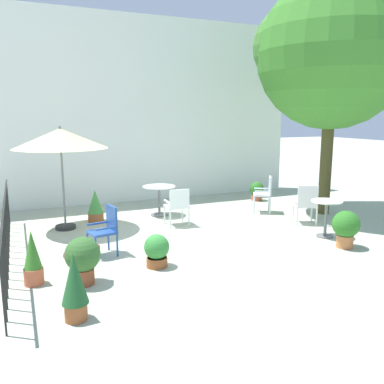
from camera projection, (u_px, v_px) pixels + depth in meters
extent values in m
plane|color=#AAB09A|center=(188.00, 238.00, 8.30)|extent=(60.00, 60.00, 0.00)
cube|color=white|center=(131.00, 110.00, 11.54)|extent=(10.09, 0.30, 5.20)
cube|color=black|center=(4.00, 205.00, 6.80)|extent=(0.03, 5.61, 0.03)
cylinder|color=black|center=(3.00, 295.00, 4.53)|extent=(0.02, 0.02, 1.00)
cylinder|color=black|center=(4.00, 283.00, 4.84)|extent=(0.02, 0.02, 1.00)
cylinder|color=black|center=(4.00, 273.00, 5.16)|extent=(0.02, 0.02, 1.00)
cylinder|color=black|center=(5.00, 264.00, 5.48)|extent=(0.02, 0.02, 1.00)
cylinder|color=black|center=(5.00, 256.00, 5.79)|extent=(0.02, 0.02, 1.00)
cylinder|color=black|center=(6.00, 249.00, 6.11)|extent=(0.02, 0.02, 1.00)
cylinder|color=black|center=(6.00, 242.00, 6.42)|extent=(0.02, 0.02, 1.00)
cylinder|color=black|center=(6.00, 236.00, 6.74)|extent=(0.02, 0.02, 1.00)
cylinder|color=black|center=(7.00, 231.00, 7.05)|extent=(0.02, 0.02, 1.00)
cylinder|color=black|center=(7.00, 226.00, 7.37)|extent=(0.02, 0.02, 1.00)
cylinder|color=black|center=(7.00, 221.00, 7.69)|extent=(0.02, 0.02, 1.00)
cylinder|color=black|center=(7.00, 217.00, 8.00)|extent=(0.02, 0.02, 1.00)
cylinder|color=black|center=(8.00, 213.00, 8.32)|extent=(0.02, 0.02, 1.00)
cylinder|color=black|center=(8.00, 209.00, 8.63)|extent=(0.02, 0.02, 1.00)
cylinder|color=black|center=(8.00, 206.00, 8.95)|extent=(0.02, 0.02, 1.00)
cylinder|color=black|center=(8.00, 203.00, 9.26)|extent=(0.02, 0.02, 1.00)
cylinder|color=#454120|center=(326.00, 162.00, 10.14)|extent=(0.29, 0.29, 2.66)
sphere|color=#3B7F29|center=(333.00, 53.00, 9.66)|extent=(3.62, 3.62, 3.62)
sphere|color=#3D7F1E|center=(349.00, 72.00, 10.41)|extent=(2.17, 2.17, 2.17)
sphere|color=#427E2F|center=(294.00, 47.00, 9.83)|extent=(1.99, 1.99, 1.99)
sphere|color=#478424|center=(368.00, 14.00, 8.86)|extent=(1.81, 1.81, 1.81)
cylinder|color=#2D2D2D|center=(66.00, 227.00, 8.97)|extent=(0.44, 0.44, 0.08)
cylinder|color=slate|center=(63.00, 180.00, 8.77)|extent=(0.04, 0.04, 2.20)
cone|color=beige|center=(60.00, 138.00, 8.60)|extent=(1.99, 1.99, 0.42)
sphere|color=slate|center=(60.00, 127.00, 8.56)|extent=(0.06, 0.06, 0.06)
cylinder|color=silver|center=(159.00, 187.00, 10.04)|extent=(0.81, 0.81, 0.02)
cylinder|color=slate|center=(159.00, 201.00, 10.11)|extent=(0.06, 0.06, 0.72)
cylinder|color=slate|center=(159.00, 215.00, 10.18)|extent=(0.45, 0.45, 0.03)
cylinder|color=white|center=(327.00, 201.00, 8.25)|extent=(0.62, 0.62, 0.02)
cylinder|color=slate|center=(326.00, 219.00, 8.32)|extent=(0.06, 0.06, 0.74)
cylinder|color=slate|center=(325.00, 236.00, 8.39)|extent=(0.34, 0.34, 0.03)
cube|color=white|center=(176.00, 206.00, 9.21)|extent=(0.49, 0.48, 0.04)
cube|color=white|center=(180.00, 198.00, 8.97)|extent=(0.46, 0.06, 0.40)
cube|color=white|center=(186.00, 200.00, 9.26)|extent=(0.05, 0.42, 0.03)
cube|color=white|center=(167.00, 202.00, 9.11)|extent=(0.05, 0.42, 0.03)
cylinder|color=white|center=(182.00, 213.00, 9.52)|extent=(0.04, 0.04, 0.42)
cylinder|color=white|center=(164.00, 215.00, 9.36)|extent=(0.04, 0.04, 0.42)
cylinder|color=white|center=(189.00, 217.00, 9.13)|extent=(0.04, 0.04, 0.42)
cylinder|color=white|center=(170.00, 219.00, 8.98)|extent=(0.04, 0.04, 0.42)
cube|color=silver|center=(262.00, 194.00, 10.39)|extent=(0.60, 0.61, 0.04)
cube|color=silver|center=(270.00, 185.00, 10.32)|extent=(0.25, 0.39, 0.44)
cube|color=silver|center=(262.00, 188.00, 10.56)|extent=(0.36, 0.23, 0.03)
cube|color=silver|center=(263.00, 191.00, 10.16)|extent=(0.36, 0.23, 0.03)
cylinder|color=silver|center=(254.00, 202.00, 10.66)|extent=(0.04, 0.04, 0.45)
cylinder|color=silver|center=(254.00, 205.00, 10.25)|extent=(0.04, 0.04, 0.45)
cylinder|color=silver|center=(269.00, 202.00, 10.61)|extent=(0.04, 0.04, 0.45)
cylinder|color=silver|center=(270.00, 206.00, 10.21)|extent=(0.04, 0.04, 0.45)
cube|color=#284F98|center=(102.00, 232.00, 7.21)|extent=(0.51, 0.51, 0.04)
cube|color=#284F98|center=(112.00, 218.00, 7.27)|extent=(0.12, 0.41, 0.44)
cube|color=#284F98|center=(97.00, 223.00, 7.34)|extent=(0.39, 0.11, 0.03)
cube|color=#284F98|center=(106.00, 228.00, 7.02)|extent=(0.39, 0.11, 0.03)
cylinder|color=#284F98|center=(88.00, 243.00, 7.30)|extent=(0.04, 0.04, 0.41)
cylinder|color=#284F98|center=(96.00, 249.00, 6.97)|extent=(0.04, 0.04, 0.41)
cylinder|color=#284F98|center=(108.00, 240.00, 7.52)|extent=(0.04, 0.04, 0.41)
cylinder|color=#284F98|center=(117.00, 245.00, 7.19)|extent=(0.04, 0.04, 0.41)
cube|color=white|center=(305.00, 205.00, 9.35)|extent=(0.62, 0.61, 0.04)
cube|color=white|center=(308.00, 196.00, 9.11)|extent=(0.43, 0.22, 0.47)
cube|color=white|center=(315.00, 200.00, 9.33)|extent=(0.20, 0.38, 0.03)
cube|color=white|center=(296.00, 200.00, 9.33)|extent=(0.20, 0.38, 0.03)
cylinder|color=white|center=(312.00, 213.00, 9.59)|extent=(0.04, 0.04, 0.41)
cylinder|color=white|center=(293.00, 213.00, 9.60)|extent=(0.04, 0.04, 0.41)
cylinder|color=white|center=(317.00, 217.00, 9.19)|extent=(0.04, 0.04, 0.41)
cylinder|color=white|center=(297.00, 217.00, 9.20)|extent=(0.04, 0.04, 0.41)
cylinder|color=#B1573A|center=(256.00, 197.00, 11.93)|extent=(0.32, 0.32, 0.18)
cylinder|color=#382819|center=(257.00, 195.00, 11.91)|extent=(0.28, 0.28, 0.02)
sphere|color=#296A20|center=(257.00, 189.00, 11.88)|extent=(0.41, 0.41, 0.41)
cylinder|color=#C6613F|center=(34.00, 276.00, 6.02)|extent=(0.28, 0.28, 0.25)
cylinder|color=#382819|center=(33.00, 269.00, 5.99)|extent=(0.25, 0.25, 0.02)
cone|color=#3A7F29|center=(32.00, 249.00, 5.94)|extent=(0.26, 0.26, 0.58)
cylinder|color=#9E572E|center=(76.00, 311.00, 4.97)|extent=(0.28, 0.28, 0.22)
cylinder|color=#382819|center=(76.00, 304.00, 4.95)|extent=(0.24, 0.24, 0.02)
cone|color=#22592A|center=(74.00, 279.00, 4.89)|extent=(0.33, 0.33, 0.63)
cylinder|color=#9A552E|center=(96.00, 217.00, 9.52)|extent=(0.36, 0.36, 0.22)
cylinder|color=#382819|center=(96.00, 213.00, 9.50)|extent=(0.32, 0.32, 0.02)
cone|color=#428D41|center=(95.00, 202.00, 9.45)|extent=(0.36, 0.36, 0.55)
cylinder|color=#99522A|center=(157.00, 262.00, 6.73)|extent=(0.35, 0.35, 0.16)
cylinder|color=#382819|center=(157.00, 258.00, 6.71)|extent=(0.31, 0.31, 0.02)
sphere|color=#378B38|center=(157.00, 247.00, 6.68)|extent=(0.42, 0.42, 0.42)
cylinder|color=brown|center=(84.00, 276.00, 6.02)|extent=(0.31, 0.31, 0.24)
cylinder|color=#382819|center=(83.00, 269.00, 6.00)|extent=(0.28, 0.28, 0.02)
sphere|color=#33632A|center=(83.00, 254.00, 5.95)|extent=(0.52, 0.52, 0.52)
sphere|color=#DE3D6F|center=(96.00, 248.00, 6.08)|extent=(0.13, 0.13, 0.13)
sphere|color=#DE3D6F|center=(68.00, 255.00, 5.93)|extent=(0.15, 0.15, 0.15)
sphere|color=#DE3D6F|center=(92.00, 251.00, 6.03)|extent=(0.11, 0.11, 0.11)
sphere|color=#DE3D6F|center=(91.00, 258.00, 5.85)|extent=(0.10, 0.10, 0.10)
cylinder|color=#C17340|center=(345.00, 241.00, 7.69)|extent=(0.31, 0.31, 0.24)
cylinder|color=#382819|center=(345.00, 236.00, 7.67)|extent=(0.27, 0.27, 0.02)
sphere|color=#2B6F22|center=(346.00, 224.00, 7.63)|extent=(0.51, 0.51, 0.51)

